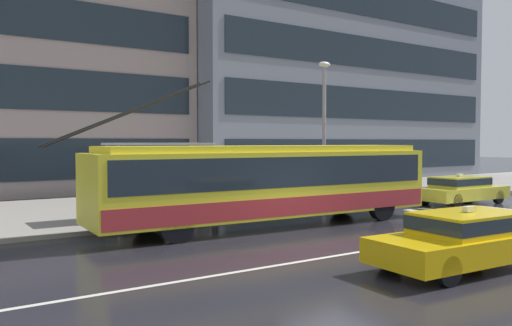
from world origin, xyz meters
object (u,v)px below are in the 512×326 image
(trolleybus, at_px, (270,181))
(taxi_oncoming_near, at_px, (465,237))
(pedestrian_at_shelter, at_px, (218,172))
(pedestrian_walking_past, at_px, (192,170))
(pedestrian_approaching_curb, at_px, (187,173))
(taxi_ahead_of_bus, at_px, (461,189))
(street_lamp, at_px, (324,119))
(bus_shelter, at_px, (157,162))

(trolleybus, height_order, taxi_oncoming_near, trolleybus)
(pedestrian_at_shelter, xyz_separation_m, pedestrian_walking_past, (-0.38, 1.40, 0.03))
(trolleybus, relative_size, pedestrian_approaching_curb, 6.71)
(taxi_ahead_of_bus, distance_m, pedestrian_walking_past, 12.36)
(pedestrian_walking_past, relative_size, street_lamp, 0.32)
(pedestrian_approaching_curb, bearing_deg, taxi_oncoming_near, -77.98)
(trolleybus, xyz_separation_m, bus_shelter, (-2.60, 3.48, 0.59))
(pedestrian_at_shelter, distance_m, pedestrian_approaching_curb, 1.63)
(pedestrian_approaching_curb, bearing_deg, pedestrian_walking_past, 58.98)
(street_lamp, bearing_deg, taxi_oncoming_near, -114.47)
(pedestrian_walking_past, xyz_separation_m, street_lamp, (5.47, -1.73, 2.10))
(taxi_oncoming_near, height_order, street_lamp, street_lamp)
(trolleybus, distance_m, taxi_oncoming_near, 7.28)
(taxi_oncoming_near, relative_size, bus_shelter, 1.22)
(taxi_ahead_of_bus, distance_m, taxi_oncoming_near, 12.97)
(taxi_ahead_of_bus, relative_size, street_lamp, 0.76)
(taxi_oncoming_near, xyz_separation_m, pedestrian_walking_past, (-0.92, 11.71, 1.01))
(taxi_ahead_of_bus, xyz_separation_m, pedestrian_walking_past, (-11.55, 4.27, 1.01))
(pedestrian_at_shelter, relative_size, pedestrian_approaching_curb, 0.95)
(bus_shelter, height_order, street_lamp, street_lamp)
(bus_shelter, height_order, pedestrian_approaching_curb, bus_shelter)
(pedestrian_at_shelter, bearing_deg, bus_shelter, 170.14)
(pedestrian_at_shelter, height_order, pedestrian_walking_past, pedestrian_walking_past)
(street_lamp, bearing_deg, pedestrian_at_shelter, 176.19)
(bus_shelter, relative_size, street_lamp, 0.61)
(trolleybus, relative_size, pedestrian_walking_past, 6.89)
(taxi_oncoming_near, distance_m, bus_shelter, 11.17)
(trolleybus, bearing_deg, pedestrian_approaching_curb, 125.85)
(taxi_oncoming_near, bearing_deg, pedestrian_at_shelter, 93.01)
(trolleybus, relative_size, taxi_oncoming_near, 2.91)
(pedestrian_at_shelter, bearing_deg, taxi_oncoming_near, -86.99)
(bus_shelter, bearing_deg, pedestrian_walking_past, 27.40)
(trolleybus, height_order, taxi_ahead_of_bus, trolleybus)
(pedestrian_approaching_curb, xyz_separation_m, pedestrian_walking_past, (1.16, 1.93, -0.00))
(bus_shelter, bearing_deg, pedestrian_approaching_curb, -50.78)
(street_lamp, bearing_deg, bus_shelter, 174.29)
(taxi_ahead_of_bus, height_order, taxi_oncoming_near, same)
(taxi_ahead_of_bus, bearing_deg, pedestrian_approaching_curb, 169.54)
(trolleybus, distance_m, pedestrian_approaching_curb, 3.15)
(bus_shelter, xyz_separation_m, pedestrian_approaching_curb, (0.76, -0.93, -0.38))
(street_lamp, bearing_deg, pedestrian_walking_past, 162.40)
(pedestrian_at_shelter, bearing_deg, pedestrian_walking_past, 105.32)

